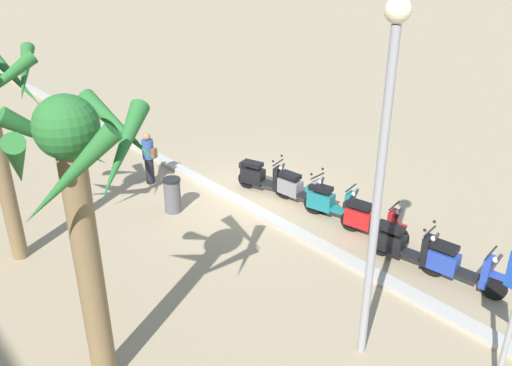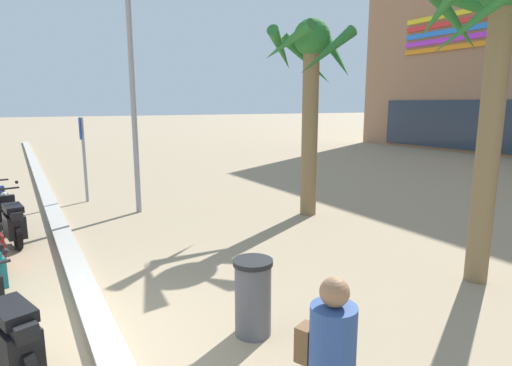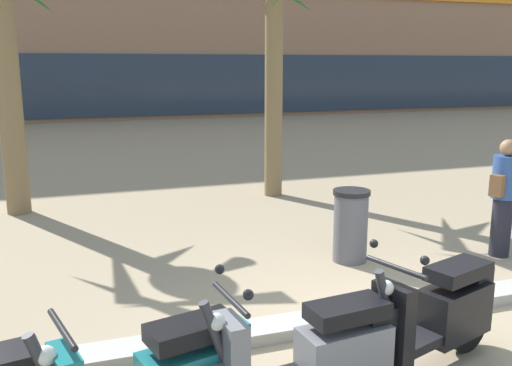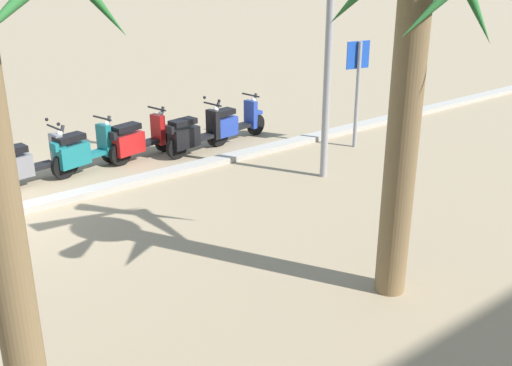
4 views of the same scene
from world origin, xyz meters
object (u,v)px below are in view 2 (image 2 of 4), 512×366
scooter_black_mid_front (6,333)px  street_lamp (132,67)px  scooter_blue_last_in_row (1,210)px  scooter_black_mid_rear (12,221)px  litter_bin (253,297)px  palm_tree_near_sign (497,43)px  crossing_sign (83,150)px  palm_tree_mid_walkway (310,74)px

scooter_black_mid_front → street_lamp: (-6.05, 2.92, 3.19)m
scooter_blue_last_in_row → scooter_black_mid_rear: bearing=9.8°
litter_bin → palm_tree_near_sign: bearing=84.6°
scooter_black_mid_front → crossing_sign: bearing=166.5°
scooter_blue_last_in_row → street_lamp: 4.43m
scooter_blue_last_in_row → crossing_sign: crossing_sign is taller
scooter_blue_last_in_row → palm_tree_near_sign: size_ratio=0.38×
scooter_blue_last_in_row → scooter_black_mid_rear: 1.23m
palm_tree_mid_walkway → litter_bin: size_ratio=5.01×
scooter_black_mid_front → litter_bin: scooter_black_mid_front is taller
scooter_blue_last_in_row → palm_tree_mid_walkway: (2.33, 6.71, 3.02)m
street_lamp → scooter_blue_last_in_row: bearing=-89.5°
scooter_black_mid_rear → scooter_black_mid_front: (4.81, -0.07, 0.01)m
street_lamp → scooter_black_mid_rear: bearing=-66.5°
palm_tree_mid_walkway → palm_tree_near_sign: bearing=-1.9°
scooter_black_mid_rear → litter_bin: 5.95m
scooter_blue_last_in_row → scooter_black_mid_front: scooter_black_mid_front is taller
palm_tree_near_sign → palm_tree_mid_walkway: bearing=178.1°
litter_bin → street_lamp: size_ratio=0.16×
scooter_black_mid_front → litter_bin: 2.65m
palm_tree_near_sign → street_lamp: 7.83m
scooter_blue_last_in_row → scooter_black_mid_front: (6.03, 0.14, 0.01)m
scooter_blue_last_in_row → scooter_black_mid_rear: (1.21, 0.21, 0.01)m
scooter_black_mid_front → scooter_black_mid_rear: bearing=179.1°
litter_bin → palm_tree_mid_walkway: bearing=137.0°
scooter_black_mid_front → street_lamp: 7.44m
palm_tree_near_sign → litter_bin: (-0.36, -3.85, -3.15)m
palm_tree_mid_walkway → scooter_blue_last_in_row: bearing=-109.1°
scooter_blue_last_in_row → scooter_black_mid_rear: size_ratio=1.03×
scooter_blue_last_in_row → street_lamp: size_ratio=0.31×
crossing_sign → scooter_black_mid_front: bearing=-13.5°
scooter_black_mid_front → palm_tree_near_sign: 7.23m
scooter_black_mid_rear → scooter_black_mid_front: same height
scooter_black_mid_rear → palm_tree_mid_walkway: (1.12, 6.50, 3.02)m
scooter_black_mid_rear → crossing_sign: 3.84m
scooter_blue_last_in_row → palm_tree_near_sign: bearing=43.3°
scooter_black_mid_rear → palm_tree_mid_walkway: bearing=80.3°
scooter_black_mid_front → litter_bin: (0.59, 2.58, 0.02)m
palm_tree_mid_walkway → street_lamp: 4.35m
palm_tree_mid_walkway → street_lamp: (-2.36, -3.66, 0.18)m
palm_tree_near_sign → street_lamp: bearing=-153.4°
palm_tree_mid_walkway → scooter_black_mid_front: bearing=-60.7°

